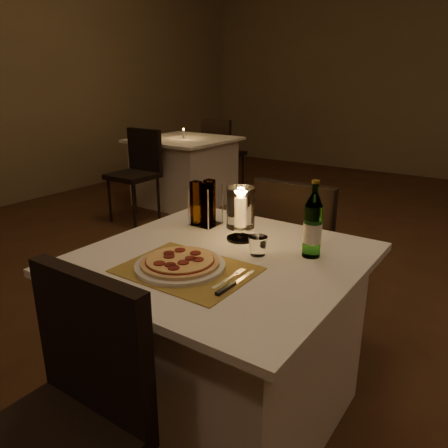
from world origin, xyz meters
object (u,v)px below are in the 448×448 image
Objects in this scene: plate at (180,266)px; chair_near at (67,407)px; chair_far at (300,246)px; water_bottle at (313,226)px; main_table at (221,339)px; hurricane_candle at (241,209)px; pizza at (180,261)px; neighbor_table_left at (185,171)px; tumbler at (258,246)px.

chair_near is at bearing -84.65° from plate.
water_bottle is at bearing -61.76° from chair_far.
hurricane_candle is (-0.03, 0.18, 0.50)m from main_table.
pizza is (-0.05, -0.89, 0.22)m from chair_far.
neighbor_table_left is at bearing 125.06° from chair_near.
main_table is 0.44m from pizza.
plate is at bearing -121.28° from tumbler.
main_table is 4.48× the size of hurricane_candle.
main_table is 3.38m from neighbor_table_left.
hurricane_candle reaches higher than chair_far.
chair_near is (-0.00, -0.71, 0.18)m from main_table.
hurricane_candle reaches higher than neighbor_table_left.
tumbler is 0.33× the size of hurricane_candle.
pizza is at bearing -104.86° from plate.
chair_far reaches higher than main_table.
chair_far is at bearing 86.61° from hurricane_candle.
water_bottle is at bearing 31.17° from tumbler.
tumbler is 0.25× the size of water_bottle.
water_bottle is at bearing 72.63° from chair_near.
neighbor_table_left is at bearing 141.54° from chair_far.
water_bottle is (0.28, -0.53, 0.31)m from chair_far.
main_table is 0.59m from water_bottle.
water_bottle is 0.31m from hurricane_candle.
chair_near reaches higher than main_table.
chair_far is 0.67m from water_bottle.
pizza is 0.38m from hurricane_candle.
main_table is 1.00× the size of neighbor_table_left.
chair_far is at bearing 99.98° from tumbler.
water_bottle reaches higher than plate.
chair_far is 2.90m from neighbor_table_left.
pizza is 3.51m from neighbor_table_left.
water_bottle is (0.33, 0.37, 0.09)m from pizza.
chair_near reaches higher than plate.
plate is at bearing 95.35° from chair_near.
neighbor_table_left is at bearing 129.43° from pizza.
neighbor_table_left is (-2.26, 2.51, 0.00)m from main_table.
tumbler is (0.16, 0.26, 0.01)m from pizza.
plate is at bearing 75.14° from pizza.
pizza is at bearing -93.20° from chair_far.
water_bottle is 3.48m from neighbor_table_left.
water_bottle reaches higher than chair_near.
plate is 0.32× the size of neighbor_table_left.
chair_far reaches higher than neighbor_table_left.
pizza reaches higher than main_table.
water_bottle reaches higher than tumbler.
plate is at bearing -92.92° from hurricane_candle.
main_table is at bearing -146.29° from water_bottle.
main_table is 1.11× the size of chair_far.
pizza is at bearing 95.35° from chair_near.
tumbler is at bearing 58.72° from plate.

